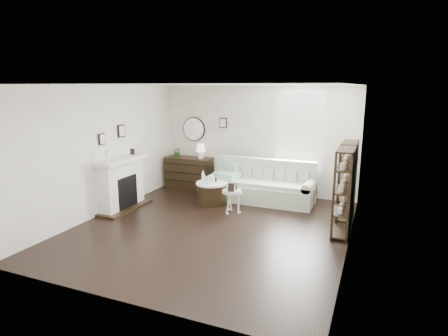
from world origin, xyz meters
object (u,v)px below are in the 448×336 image
at_px(sofa, 261,187).
at_px(pedestal_table, 232,192).
at_px(dresser, 189,172).
at_px(drum_table, 212,193).

xyz_separation_m(sofa, pedestal_table, (-0.30, -1.12, 0.14)).
bearing_deg(sofa, dresser, 169.58).
bearing_deg(drum_table, sofa, 34.63).
distance_m(sofa, drum_table, 1.19).
relative_size(dresser, pedestal_table, 2.42).
height_order(sofa, dresser, sofa).
relative_size(sofa, drum_table, 3.42).
distance_m(drum_table, pedestal_table, 0.84).
xyz_separation_m(dresser, drum_table, (1.15, -1.07, -0.15)).
xyz_separation_m(drum_table, pedestal_table, (0.68, -0.44, 0.21)).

